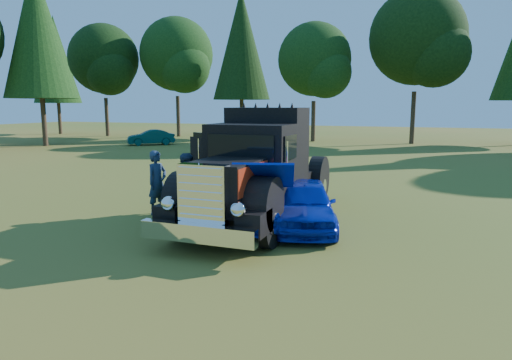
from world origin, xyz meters
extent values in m
plane|color=#365C1B|center=(0.00, 0.00, 0.00)|extent=(120.00, 120.00, 0.00)
cylinder|color=#2D2116|center=(-32.00, 30.00, 2.16)|extent=(0.36, 0.36, 4.32)
cone|color=black|center=(-32.00, 30.00, 7.80)|extent=(4.80, 4.80, 9.00)
cylinder|color=#2D2116|center=(-25.00, 29.00, 1.89)|extent=(0.36, 0.36, 3.78)
sphere|color=black|center=(-25.00, 29.00, 7.56)|extent=(6.72, 6.72, 6.72)
sphere|color=black|center=(-23.74, 28.16, 6.30)|extent=(4.62, 4.62, 4.62)
cylinder|color=#2D2116|center=(-18.00, 31.00, 1.98)|extent=(0.36, 0.36, 3.96)
sphere|color=black|center=(-18.00, 31.00, 7.92)|extent=(7.04, 7.04, 7.04)
sphere|color=black|center=(-16.68, 30.12, 6.60)|extent=(4.84, 4.84, 4.84)
cylinder|color=#2D2116|center=(-11.00, 30.50, 2.34)|extent=(0.36, 0.36, 4.68)
cone|color=black|center=(-11.00, 30.50, 8.45)|extent=(5.20, 5.20, 9.75)
cylinder|color=#2D2116|center=(-4.00, 29.50, 1.71)|extent=(0.36, 0.36, 3.42)
sphere|color=black|center=(-4.00, 29.50, 6.84)|extent=(6.08, 6.08, 6.08)
sphere|color=black|center=(-2.86, 28.74, 5.70)|extent=(4.18, 4.18, 4.18)
cylinder|color=#2D2116|center=(4.00, 30.00, 2.07)|extent=(0.36, 0.36, 4.14)
sphere|color=black|center=(4.00, 30.00, 8.28)|extent=(7.36, 7.36, 7.36)
sphere|color=black|center=(5.38, 29.08, 6.90)|extent=(5.06, 5.06, 5.06)
cylinder|color=#2D2116|center=(-22.00, 18.00, 2.34)|extent=(0.36, 0.36, 4.68)
cone|color=black|center=(-22.00, 18.00, 8.45)|extent=(5.20, 5.20, 9.75)
cylinder|color=black|center=(0.01, 0.25, 0.55)|extent=(0.32, 1.10, 1.10)
cylinder|color=black|center=(2.11, 0.25, 0.55)|extent=(0.32, 1.10, 1.10)
cylinder|color=black|center=(0.01, 5.05, 0.55)|extent=(0.32, 1.10, 1.10)
cylinder|color=black|center=(2.11, 5.05, 0.55)|extent=(0.32, 1.10, 1.10)
cylinder|color=black|center=(0.34, 5.05, 0.55)|extent=(0.32, 1.10, 1.10)
cylinder|color=black|center=(1.78, 5.05, 0.55)|extent=(0.32, 1.10, 1.10)
cube|color=black|center=(1.06, 2.85, 0.62)|extent=(1.60, 6.40, 0.28)
cube|color=white|center=(1.06, -1.00, 0.55)|extent=(2.50, 0.22, 0.36)
cube|color=white|center=(1.06, -0.70, 1.25)|extent=(1.05, 0.30, 1.30)
cube|color=black|center=(1.06, 0.35, 1.30)|extent=(1.35, 1.80, 1.10)
cube|color=maroon|center=(0.37, 0.35, 1.50)|extent=(0.02, 1.80, 0.60)
cube|color=maroon|center=(1.75, 0.35, 1.50)|extent=(0.02, 1.80, 0.60)
cylinder|color=black|center=(0.11, 0.25, 0.95)|extent=(0.55, 1.24, 1.24)
cylinder|color=black|center=(2.01, 0.25, 0.95)|extent=(0.55, 1.24, 1.24)
sphere|color=white|center=(0.28, -0.77, 1.05)|extent=(0.32, 0.32, 0.32)
sphere|color=white|center=(1.84, -0.77, 1.05)|extent=(0.32, 0.32, 0.32)
cube|color=black|center=(1.06, 1.90, 1.55)|extent=(2.05, 1.30, 2.10)
cube|color=black|center=(1.06, 1.23, 2.05)|extent=(1.70, 0.05, 0.65)
cube|color=black|center=(1.06, 3.20, 1.75)|extent=(2.05, 1.30, 2.50)
cube|color=black|center=(1.06, 4.85, 0.95)|extent=(2.00, 2.00, 0.35)
cube|color=black|center=(-0.48, 2.34, 1.45)|extent=(1.04, 0.47, 1.50)
cube|color=maroon|center=(-0.50, 2.39, 1.30)|extent=(0.80, 0.34, 0.75)
imported|color=#0726A4|center=(2.43, 2.09, 0.62)|extent=(2.46, 3.90, 1.24)
cube|color=#0726A4|center=(1.93, 0.47, 1.55)|extent=(1.51, 1.27, 0.67)
imported|color=navy|center=(-1.86, 2.11, 0.91)|extent=(0.58, 0.75, 1.81)
imported|color=#22324F|center=(-0.54, 1.56, 0.92)|extent=(1.02, 1.11, 1.84)
imported|color=#0A383F|center=(-14.98, 21.58, 0.59)|extent=(3.53, 3.28, 1.18)
camera|label=1|loc=(5.24, -8.78, 3.07)|focal=32.00mm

